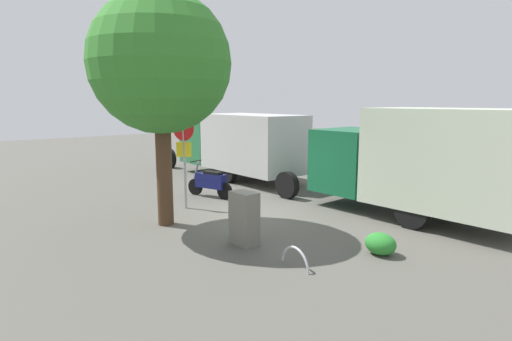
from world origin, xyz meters
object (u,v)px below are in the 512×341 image
Objects in this scene: stop_sign at (184,147)px; street_tree at (160,64)px; box_truck_far at (238,142)px; motorcycle at (210,182)px; box_truck_near at (415,159)px; bike_rack_hoop at (295,267)px; utility_cabinet at (244,218)px.

street_tree is at bearing 132.86° from stop_sign.
motorcycle is at bearing 128.54° from box_truck_far.
bike_rack_hoop is (-0.49, 5.02, -1.65)m from box_truck_near.
stop_sign is at bearing 125.52° from box_truck_far.
street_tree is at bearing 7.82° from bike_rack_hoop.
box_truck_far is 8.46m from utility_cabinet.
bike_rack_hoop is (-1.70, 0.06, -0.60)m from utility_cabinet.
box_truck_far is 6.50× the size of utility_cabinet.
street_tree reaches higher than stop_sign.
box_truck_near is 8.66× the size of bike_rack_hoop.
box_truck_near is 6.49m from motorcycle.
utility_cabinet is at bearing -165.84° from street_tree.
motorcycle is (-2.34, 2.91, -1.01)m from box_truck_far.
box_truck_far is 5.33m from stop_sign.
utility_cabinet reaches higher than bike_rack_hoop.
bike_rack_hoop is (-4.24, -0.58, -4.12)m from street_tree.
stop_sign is 5.75m from bike_rack_hoop.
street_tree is (-4.27, 5.57, 2.59)m from box_truck_far.
stop_sign is (4.91, 4.35, 0.22)m from box_truck_near.
box_truck_near reaches higher than utility_cabinet.
motorcycle is at bearing -24.26° from utility_cabinet.
stop_sign is 3.30× the size of bike_rack_hoop.
stop_sign is (-0.77, 1.40, 1.34)m from motorcycle.
bike_rack_hoop is (-6.17, 2.07, -0.52)m from motorcycle.
street_tree is 5.94m from bike_rack_hoop.
box_truck_near is at bearing 179.97° from box_truck_far.
box_truck_near is at bearing -171.14° from motorcycle.
motorcycle is at bearing -54.00° from street_tree.
motorcycle is 0.30× the size of street_tree.
box_truck_far reaches higher than utility_cabinet.
motorcycle reaches higher than bike_rack_hoop.
box_truck_near reaches higher than stop_sign.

